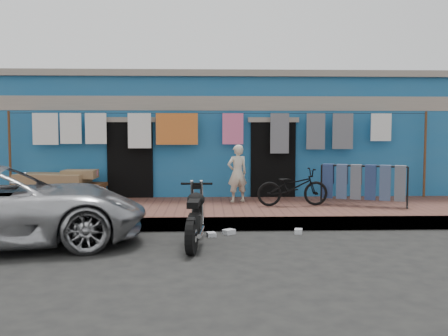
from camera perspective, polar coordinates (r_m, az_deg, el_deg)
ground at (r=7.96m, az=0.54°, el=-9.35°), size 80.00×80.00×0.00m
sidewalk at (r=10.87m, az=-0.19°, el=-5.01°), size 28.00×3.00×0.25m
curb at (r=9.45m, az=0.10°, el=-6.41°), size 28.00×0.10×0.25m
building at (r=14.72m, az=-0.72°, el=3.50°), size 12.20×5.20×3.36m
clothesline at (r=11.98m, az=-1.99°, el=3.99°), size 10.06×0.06×2.10m
seated_person at (r=11.42m, az=1.53°, el=-0.61°), size 0.55×0.45×1.32m
bicycle at (r=10.93m, az=7.85°, el=-1.69°), size 1.59×0.67×1.00m
motorcycle at (r=8.17m, az=-3.37°, el=-5.45°), size 0.72×1.59×0.99m
charpoy at (r=12.24m, az=-18.05°, el=-1.97°), size 2.33×1.58×0.69m
jeans_rack at (r=11.32m, az=15.63°, el=-1.81°), size 2.18×1.71×0.92m
litter_a at (r=9.12m, az=0.57°, el=-7.31°), size 0.25×0.25×0.09m
litter_b at (r=9.27m, az=8.50°, el=-7.17°), size 0.17×0.21×0.09m
litter_c at (r=8.94m, az=-1.46°, el=-7.60°), size 0.18×0.21×0.07m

